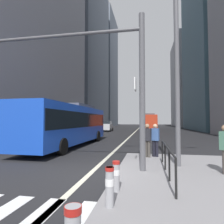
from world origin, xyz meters
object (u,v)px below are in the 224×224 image
at_px(bollard_left, 110,185).
at_px(car_oncoming_mid, 107,126).
at_px(traffic_signal_gantry, 83,68).
at_px(pedestrian_far, 147,139).
at_px(car_receding_near, 147,124).
at_px(city_bus_red_receding, 149,122).
at_px(street_lamp_post, 176,43).
at_px(pedestrian_walking, 155,138).
at_px(city_bus_blue_oncoming, 70,123).
at_px(bollard_right, 116,174).

bearing_deg(bollard_left, car_oncoming_mid, 102.07).
bearing_deg(traffic_signal_gantry, pedestrian_far, 46.89).
bearing_deg(traffic_signal_gantry, car_receding_near, 86.79).
xyz_separation_m(car_receding_near, bollard_left, (-0.88, -49.36, -0.37)).
relative_size(city_bus_red_receding, street_lamp_post, 1.47).
relative_size(traffic_signal_gantry, pedestrian_far, 4.10).
distance_m(bollard_left, pedestrian_walking, 6.21).
xyz_separation_m(city_bus_blue_oncoming, car_oncoming_mid, (-1.55, 21.33, -0.85)).
distance_m(city_bus_blue_oncoming, car_receding_near, 39.65).
relative_size(car_receding_near, pedestrian_walking, 2.45).
relative_size(car_receding_near, pedestrian_far, 2.44).
height_order(city_bus_blue_oncoming, pedestrian_walking, city_bus_blue_oncoming).
relative_size(car_oncoming_mid, bollard_right, 5.26).
bearing_deg(car_oncoming_mid, city_bus_red_receding, 29.51).
relative_size(car_receding_near, traffic_signal_gantry, 0.60).
bearing_deg(city_bus_red_receding, traffic_signal_gantry, -95.19).
relative_size(city_bus_blue_oncoming, bollard_right, 15.14).
xyz_separation_m(car_receding_near, pedestrian_far, (-0.07, -43.49, 0.10)).
bearing_deg(car_oncoming_mid, traffic_signal_gantry, -79.95).
relative_size(street_lamp_post, bollard_right, 10.24).
height_order(street_lamp_post, bollard_left, street_lamp_post).
height_order(car_oncoming_mid, street_lamp_post, street_lamp_post).
relative_size(car_oncoming_mid, bollard_left, 4.84).
distance_m(traffic_signal_gantry, bollard_left, 5.04).
xyz_separation_m(bollard_right, pedestrian_far, (0.83, 4.90, 0.50)).
distance_m(bollard_left, bollard_right, 0.96).
distance_m(bollard_right, pedestrian_far, 5.00).
xyz_separation_m(street_lamp_post, bollard_left, (-2.06, -4.15, -4.66)).
bearing_deg(pedestrian_walking, traffic_signal_gantry, -135.31).
xyz_separation_m(car_oncoming_mid, traffic_signal_gantry, (5.02, -28.36, 3.16)).
relative_size(city_bus_red_receding, bollard_left, 13.81).
height_order(city_bus_red_receding, car_oncoming_mid, city_bus_red_receding).
bearing_deg(street_lamp_post, city_bus_blue_oncoming, 140.21).
distance_m(car_receding_near, bollard_right, 48.41).
bearing_deg(bollard_right, city_bus_blue_oncoming, 119.30).
height_order(traffic_signal_gantry, bollard_left, traffic_signal_gantry).
relative_size(bollard_left, pedestrian_far, 0.50).
height_order(car_oncoming_mid, bollard_right, car_oncoming_mid).
relative_size(bollard_right, pedestrian_walking, 0.46).
bearing_deg(city_bus_red_receding, street_lamp_post, -88.59).
xyz_separation_m(car_oncoming_mid, car_receding_near, (7.62, 17.84, 0.00)).
bearing_deg(city_bus_blue_oncoming, city_bus_red_receding, 75.98).
relative_size(street_lamp_post, pedestrian_walking, 4.74).
relative_size(city_bus_blue_oncoming, street_lamp_post, 1.48).
bearing_deg(city_bus_red_receding, city_bus_blue_oncoming, -104.02).
bearing_deg(street_lamp_post, car_receding_near, 91.49).
bearing_deg(bollard_left, pedestrian_walking, 78.63).
bearing_deg(city_bus_red_receding, bollard_left, -92.02).
relative_size(city_bus_red_receding, pedestrian_walking, 6.95).
bearing_deg(bollard_left, street_lamp_post, 63.62).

